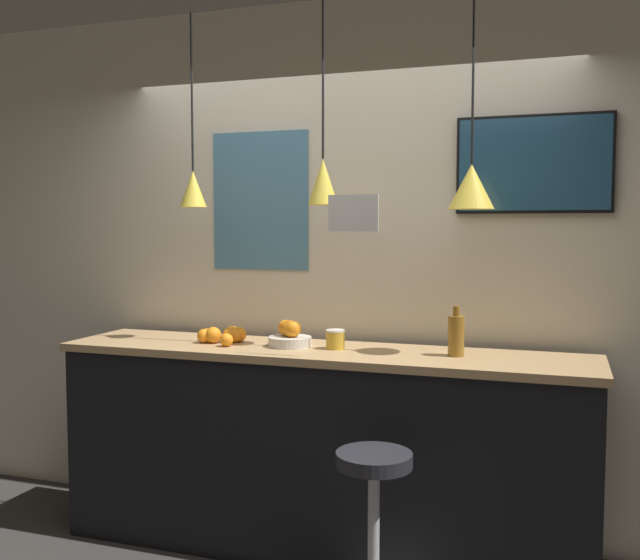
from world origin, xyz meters
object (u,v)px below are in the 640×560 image
at_px(fruit_bowl, 290,335).
at_px(mounted_tv, 533,164).
at_px(juice_bottle, 456,335).
at_px(bar_stool, 374,520).
at_px(spread_jar, 335,339).

distance_m(fruit_bowl, mounted_tv, 1.50).
bearing_deg(juice_bottle, bar_stool, -114.24).
distance_m(juice_bottle, mounted_tv, 0.94).
bearing_deg(spread_jar, juice_bottle, 0.00).
bearing_deg(bar_stool, spread_jar, 121.96).
bearing_deg(bar_stool, mounted_tv, 56.95).
bearing_deg(juice_bottle, spread_jar, 180.00).
xyz_separation_m(fruit_bowl, juice_bottle, (0.85, -0.00, 0.05)).
height_order(bar_stool, spread_jar, spread_jar).
relative_size(bar_stool, mounted_tv, 0.96).
distance_m(fruit_bowl, spread_jar, 0.25).
bearing_deg(juice_bottle, fruit_bowl, 179.91).
distance_m(spread_jar, mounted_tv, 1.32).
relative_size(fruit_bowl, mounted_tv, 0.30).
bearing_deg(juice_bottle, mounted_tv, 45.01).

